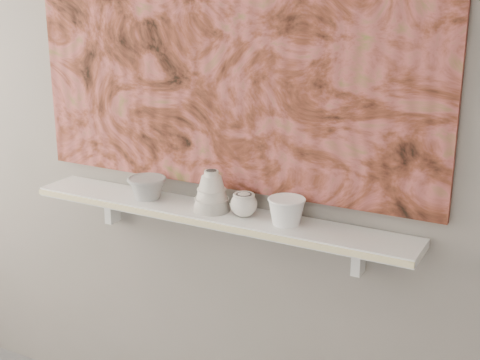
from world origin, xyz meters
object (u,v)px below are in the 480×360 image
Objects in this scene: bowl_grey at (147,187)px; bowl_white at (286,211)px; painting at (225,24)px; bell_vessel at (212,190)px; shelf at (214,215)px; cup_cream at (244,204)px.

bowl_grey is 0.54m from bowl_white.
bowl_white is at bearing -16.83° from painting.
painting is 12.37× the size of bowl_white.
painting is 0.64m from bowl_grey.
bell_vessel is (-0.01, -0.08, -0.54)m from painting.
shelf is 0.27m from bowl_white.
bowl_white is (0.27, -0.08, -0.57)m from painting.
bowl_white reaches higher than shelf.
shelf is 0.63m from painting.
cup_cream is at bearing 0.00° from shelf.
painting reaches higher than bowl_white.
shelf is 0.09m from bell_vessel.
shelf is 0.28m from bowl_grey.
cup_cream is at bearing 0.00° from bell_vessel.
bowl_grey is at bearing 180.00° from shelf.
painting reaches higher than bowl_grey.
painting is at bearing 90.00° from shelf.
bell_vessel is (0.26, 0.00, 0.03)m from bowl_grey.
bell_vessel is 0.28m from bowl_white.
bowl_grey is 0.99× the size of bell_vessel.
painting reaches higher than cup_cream.
painting is (0.00, 0.08, 0.62)m from shelf.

